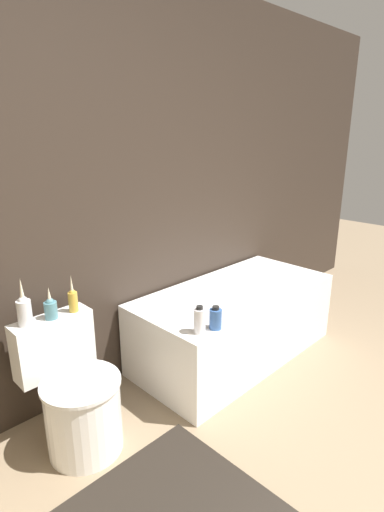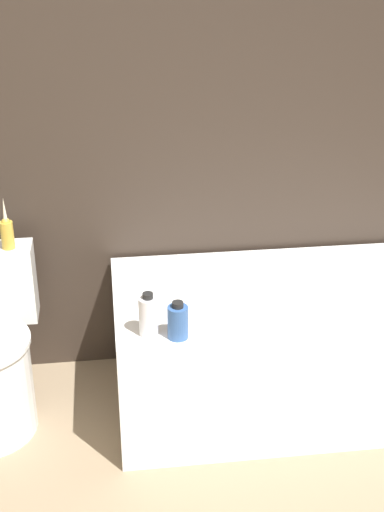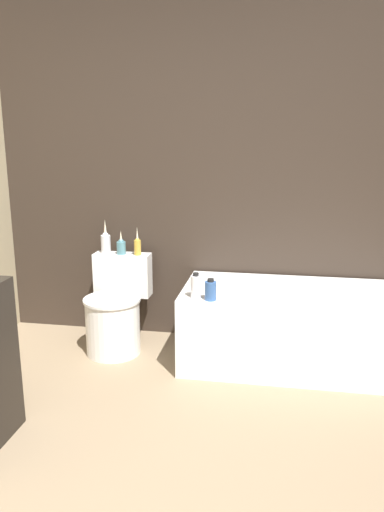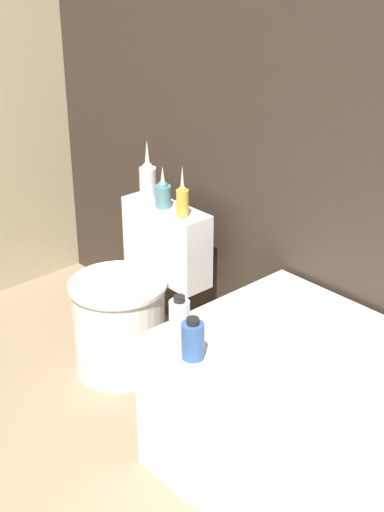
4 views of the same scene
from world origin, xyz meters
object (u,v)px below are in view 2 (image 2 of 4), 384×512
object	(u,v)px
shampoo_bottle_tall	(148,316)
shampoo_bottle_short	(178,321)
vase_bronze	(7,232)
bathtub	(304,343)

from	to	relation	value
shampoo_bottle_tall	shampoo_bottle_short	world-z (taller)	shampoo_bottle_tall
vase_bronze	shampoo_bottle_short	world-z (taller)	vase_bronze
shampoo_bottle_short	bathtub	bearing A→B (deg)	28.37
vase_bronze	shampoo_bottle_short	bearing A→B (deg)	-39.05
bathtub	shampoo_bottle_short	size ratio (longest dim) A/B	10.98
bathtub	vase_bronze	distance (m)	1.30
vase_bronze	shampoo_bottle_tall	xyz separation A→B (m)	(0.52, -0.47, -0.15)
bathtub	shampoo_bottle_short	world-z (taller)	shampoo_bottle_short
bathtub	vase_bronze	xyz separation A→B (m)	(-1.18, 0.20, 0.49)
vase_bronze	shampoo_bottle_tall	size ratio (longest dim) A/B	1.29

